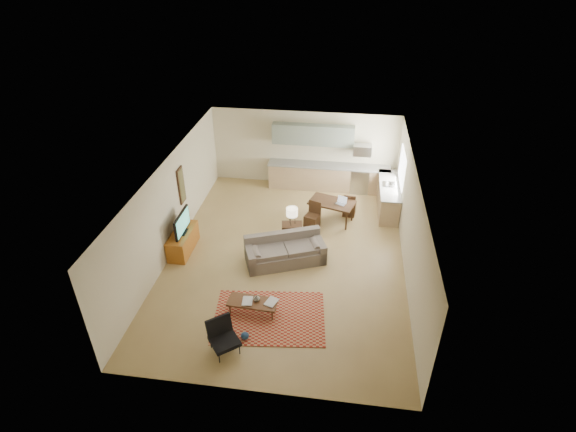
# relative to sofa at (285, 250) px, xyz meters

# --- Properties ---
(room) EXTENTS (9.00, 9.00, 9.00)m
(room) POSITION_rel_sofa_xyz_m (-0.00, 0.26, 0.96)
(room) COLOR #9C7F4C
(room) RESTS_ON ground
(kitchen_counter_back) EXTENTS (4.26, 0.64, 0.92)m
(kitchen_counter_back) POSITION_rel_sofa_xyz_m (0.90, 4.44, 0.07)
(kitchen_counter_back) COLOR tan
(kitchen_counter_back) RESTS_ON ground
(kitchen_counter_right) EXTENTS (0.64, 2.26, 0.92)m
(kitchen_counter_right) POSITION_rel_sofa_xyz_m (2.93, 3.26, 0.07)
(kitchen_counter_right) COLOR tan
(kitchen_counter_right) RESTS_ON ground
(kitchen_range) EXTENTS (0.62, 0.62, 0.90)m
(kitchen_range) POSITION_rel_sofa_xyz_m (2.00, 4.44, 0.06)
(kitchen_range) COLOR #A5A8AD
(kitchen_range) RESTS_ON ground
(kitchen_microwave) EXTENTS (0.62, 0.40, 0.35)m
(kitchen_microwave) POSITION_rel_sofa_xyz_m (2.00, 4.46, 1.16)
(kitchen_microwave) COLOR #A5A8AD
(kitchen_microwave) RESTS_ON room
(upper_cabinets) EXTENTS (2.80, 0.34, 0.70)m
(upper_cabinets) POSITION_rel_sofa_xyz_m (0.30, 4.59, 1.56)
(upper_cabinets) COLOR gray
(upper_cabinets) RESTS_ON room
(window_right) EXTENTS (0.02, 1.40, 1.05)m
(window_right) POSITION_rel_sofa_xyz_m (3.23, 3.26, 1.16)
(window_right) COLOR white
(window_right) RESTS_ON room
(wall_art_left) EXTENTS (0.06, 0.42, 1.10)m
(wall_art_left) POSITION_rel_sofa_xyz_m (-3.21, 1.16, 1.16)
(wall_art_left) COLOR brown
(wall_art_left) RESTS_ON room
(triptych) EXTENTS (1.70, 0.04, 0.50)m
(triptych) POSITION_rel_sofa_xyz_m (-0.10, 4.73, 1.36)
(triptych) COLOR beige
(triptych) RESTS_ON room
(rug) EXTENTS (2.79, 2.08, 0.02)m
(rug) POSITION_rel_sofa_xyz_m (-0.06, -2.19, -0.38)
(rug) COLOR maroon
(rug) RESTS_ON floor
(sofa) EXTENTS (2.44, 1.74, 0.78)m
(sofa) POSITION_rel_sofa_xyz_m (0.00, 0.00, 0.00)
(sofa) COLOR #695E54
(sofa) RESTS_ON floor
(coffee_table) EXTENTS (1.21, 0.54, 0.36)m
(coffee_table) POSITION_rel_sofa_xyz_m (-0.48, -2.08, -0.21)
(coffee_table) COLOR #4A2A15
(coffee_table) RESTS_ON floor
(book_a) EXTENTS (0.31, 0.37, 0.03)m
(book_a) POSITION_rel_sofa_xyz_m (-0.72, -2.11, -0.02)
(book_a) COLOR maroon
(book_a) RESTS_ON coffee_table
(book_b) EXTENTS (0.47, 0.50, 0.03)m
(book_b) POSITION_rel_sofa_xyz_m (-0.15, -2.00, -0.02)
(book_b) COLOR navy
(book_b) RESTS_ON coffee_table
(vase) EXTENTS (0.17, 0.17, 0.17)m
(vase) POSITION_rel_sofa_xyz_m (-0.39, -2.04, 0.05)
(vase) COLOR black
(vase) RESTS_ON coffee_table
(armchair) EXTENTS (0.93, 0.93, 0.75)m
(armchair) POSITION_rel_sofa_xyz_m (-0.84, -3.32, -0.01)
(armchair) COLOR black
(armchair) RESTS_ON floor
(tv_credenza) EXTENTS (0.52, 1.35, 0.62)m
(tv_credenza) POSITION_rel_sofa_xyz_m (-2.97, 0.13, -0.08)
(tv_credenza) COLOR #914D15
(tv_credenza) RESTS_ON floor
(tv) EXTENTS (0.10, 1.04, 0.62)m
(tv) POSITION_rel_sofa_xyz_m (-2.92, 0.13, 0.55)
(tv) COLOR black
(tv) RESTS_ON tv_credenza
(console_table) EXTENTS (0.63, 0.47, 0.68)m
(console_table) POSITION_rel_sofa_xyz_m (0.07, 0.89, -0.05)
(console_table) COLOR #321E11
(console_table) RESTS_ON floor
(table_lamp) EXTENTS (0.36, 0.36, 0.54)m
(table_lamp) POSITION_rel_sofa_xyz_m (0.07, 0.89, 0.56)
(table_lamp) COLOR beige
(table_lamp) RESTS_ON console_table
(dining_table) EXTENTS (1.54, 1.15, 0.69)m
(dining_table) POSITION_rel_sofa_xyz_m (1.14, 2.30, -0.04)
(dining_table) COLOR #321E11
(dining_table) RESTS_ON floor
(dining_chair_near) EXTENTS (0.52, 0.53, 0.84)m
(dining_chair_near) POSITION_rel_sofa_xyz_m (0.57, 1.85, 0.03)
(dining_chair_near) COLOR #321E11
(dining_chair_near) RESTS_ON floor
(dining_chair_far) EXTENTS (0.43, 0.45, 0.80)m
(dining_chair_far) POSITION_rel_sofa_xyz_m (1.70, 2.75, 0.01)
(dining_chair_far) COLOR #321E11
(dining_chair_far) RESTS_ON floor
(laptop) EXTENTS (0.36, 0.32, 0.22)m
(laptop) POSITION_rel_sofa_xyz_m (1.41, 2.21, 0.41)
(laptop) COLOR #A5A8AD
(laptop) RESTS_ON dining_table
(soap_bottle) EXTENTS (0.09, 0.09, 0.19)m
(soap_bottle) POSITION_rel_sofa_xyz_m (2.83, 3.18, 0.63)
(soap_bottle) COLOR beige
(soap_bottle) RESTS_ON kitchen_counter_right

